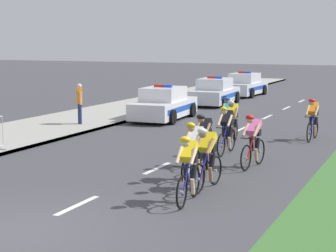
% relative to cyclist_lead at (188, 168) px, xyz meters
% --- Properties ---
extents(ground_plane, '(160.00, 160.00, 0.00)m').
position_rel_cyclist_lead_xyz_m(ground_plane, '(-2.11, -3.02, -0.79)').
color(ground_plane, '#424247').
extents(sidewalk_slab, '(4.30, 60.00, 0.12)m').
position_rel_cyclist_lead_xyz_m(sidewalk_slab, '(-9.36, 10.98, -0.73)').
color(sidewalk_slab, '#A3A099').
rests_on(sidewalk_slab, ground).
extents(kerb_edge, '(0.16, 60.00, 0.13)m').
position_rel_cyclist_lead_xyz_m(kerb_edge, '(-7.29, 10.98, -0.72)').
color(kerb_edge, '#9E9E99').
rests_on(kerb_edge, ground).
extents(lane_markings_centre, '(0.14, 29.60, 0.01)m').
position_rel_cyclist_lead_xyz_m(lane_markings_centre, '(-2.11, 8.83, -0.78)').
color(lane_markings_centre, white).
rests_on(lane_markings_centre, ground).
extents(cyclist_lead, '(0.45, 1.72, 1.56)m').
position_rel_cyclist_lead_xyz_m(cyclist_lead, '(0.00, 0.00, 0.00)').
color(cyclist_lead, black).
rests_on(cyclist_lead, ground).
extents(cyclist_second, '(0.44, 1.72, 1.56)m').
position_rel_cyclist_lead_xyz_m(cyclist_second, '(-0.04, 1.25, 0.00)').
color(cyclist_second, black).
rests_on(cyclist_second, ground).
extents(cyclist_third, '(0.42, 1.72, 1.56)m').
position_rel_cyclist_lead_xyz_m(cyclist_third, '(-0.64, 1.99, 0.00)').
color(cyclist_third, black).
rests_on(cyclist_third, ground).
extents(cyclist_fourth, '(0.42, 1.72, 1.56)m').
position_rel_cyclist_lead_xyz_m(cyclist_fourth, '(-0.99, 3.55, 0.00)').
color(cyclist_fourth, black).
rests_on(cyclist_fourth, ground).
extents(cyclist_fifth, '(0.45, 1.72, 1.56)m').
position_rel_cyclist_lead_xyz_m(cyclist_fifth, '(0.29, 4.02, 0.00)').
color(cyclist_fifth, black).
rests_on(cyclist_fifth, ground).
extents(cyclist_sixth, '(0.42, 1.72, 1.56)m').
position_rel_cyclist_lead_xyz_m(cyclist_sixth, '(-1.01, 5.55, 0.00)').
color(cyclist_sixth, black).
rests_on(cyclist_sixth, ground).
extents(cyclist_seventh, '(0.45, 1.72, 1.56)m').
position_rel_cyclist_lead_xyz_m(cyclist_seventh, '(-1.44, 7.48, 0.00)').
color(cyclist_seventh, black).
rests_on(cyclist_seventh, ground).
extents(cyclist_eighth, '(0.44, 1.72, 1.56)m').
position_rel_cyclist_lead_xyz_m(cyclist_eighth, '(-1.96, 8.59, 0.00)').
color(cyclist_eighth, black).
rests_on(cyclist_eighth, ground).
extents(cyclist_ninth, '(0.42, 1.72, 1.56)m').
position_rel_cyclist_lead_xyz_m(cyclist_ninth, '(0.99, 9.24, 0.00)').
color(cyclist_ninth, black).
rests_on(cyclist_ninth, ground).
extents(police_car_nearest, '(2.22, 4.51, 1.59)m').
position_rel_cyclist_lead_xyz_m(police_car_nearest, '(-6.16, 12.02, -0.11)').
color(police_car_nearest, white).
rests_on(police_car_nearest, ground).
extents(police_car_second, '(2.18, 4.49, 1.59)m').
position_rel_cyclist_lead_xyz_m(police_car_second, '(-6.16, 18.86, -0.11)').
color(police_car_second, silver).
rests_on(police_car_second, ground).
extents(police_car_third, '(2.10, 4.45, 1.59)m').
position_rel_cyclist_lead_xyz_m(police_car_third, '(-6.16, 24.59, -0.11)').
color(police_car_third, silver).
rests_on(police_car_third, ground).
extents(spectator_back, '(0.42, 0.43, 1.68)m').
position_rel_cyclist_lead_xyz_m(spectator_back, '(-8.41, 8.59, 0.30)').
color(spectator_back, '#23284C').
rests_on(spectator_back, sidewalk_slab).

